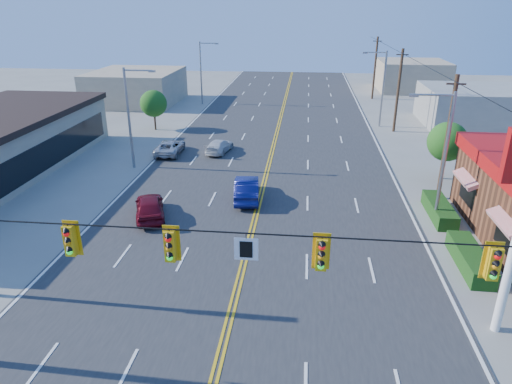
# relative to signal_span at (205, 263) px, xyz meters

# --- Properties ---
(ground) EXTENTS (160.00, 160.00, 0.00)m
(ground) POSITION_rel_signal_span_xyz_m (0.12, 0.00, -4.89)
(ground) COLOR gray
(ground) RESTS_ON ground
(road) EXTENTS (20.00, 120.00, 0.06)m
(road) POSITION_rel_signal_span_xyz_m (0.12, 20.00, -4.86)
(road) COLOR #2D2D30
(road) RESTS_ON ground
(signal_span) EXTENTS (24.32, 0.34, 9.00)m
(signal_span) POSITION_rel_signal_span_xyz_m (0.00, 0.00, 0.00)
(signal_span) COLOR #47301E
(signal_span) RESTS_ON ground
(streetlight_se) EXTENTS (2.55, 0.25, 8.00)m
(streetlight_se) POSITION_rel_signal_span_xyz_m (10.91, 14.00, -0.37)
(streetlight_se) COLOR gray
(streetlight_se) RESTS_ON ground
(streetlight_ne) EXTENTS (2.55, 0.25, 8.00)m
(streetlight_ne) POSITION_rel_signal_span_xyz_m (10.91, 38.00, -0.37)
(streetlight_ne) COLOR gray
(streetlight_ne) RESTS_ON ground
(streetlight_sw) EXTENTS (2.55, 0.25, 8.00)m
(streetlight_sw) POSITION_rel_signal_span_xyz_m (-10.67, 22.00, -0.37)
(streetlight_sw) COLOR gray
(streetlight_sw) RESTS_ON ground
(streetlight_nw) EXTENTS (2.55, 0.25, 8.00)m
(streetlight_nw) POSITION_rel_signal_span_xyz_m (-10.67, 48.00, -0.37)
(streetlight_nw) COLOR gray
(streetlight_nw) RESTS_ON ground
(utility_pole_near) EXTENTS (0.28, 0.28, 8.40)m
(utility_pole_near) POSITION_rel_signal_span_xyz_m (12.32, 18.00, -0.69)
(utility_pole_near) COLOR #47301E
(utility_pole_near) RESTS_ON ground
(utility_pole_mid) EXTENTS (0.28, 0.28, 8.40)m
(utility_pole_mid) POSITION_rel_signal_span_xyz_m (12.32, 36.00, -0.69)
(utility_pole_mid) COLOR #47301E
(utility_pole_mid) RESTS_ON ground
(utility_pole_far) EXTENTS (0.28, 0.28, 8.40)m
(utility_pole_far) POSITION_rel_signal_span_xyz_m (12.32, 54.00, -0.69)
(utility_pole_far) COLOR #47301E
(utility_pole_far) RESTS_ON ground
(tree_kfc_rear) EXTENTS (2.94, 2.94, 4.41)m
(tree_kfc_rear) POSITION_rel_signal_span_xyz_m (13.62, 22.00, -1.95)
(tree_kfc_rear) COLOR #47301E
(tree_kfc_rear) RESTS_ON ground
(tree_west) EXTENTS (2.80, 2.80, 4.20)m
(tree_west) POSITION_rel_signal_span_xyz_m (-12.88, 34.00, -2.09)
(tree_west) COLOR #47301E
(tree_west) RESTS_ON ground
(bld_east_mid) EXTENTS (12.00, 10.00, 4.00)m
(bld_east_mid) POSITION_rel_signal_span_xyz_m (22.12, 40.00, -2.89)
(bld_east_mid) COLOR gray
(bld_east_mid) RESTS_ON ground
(bld_west_far) EXTENTS (11.00, 12.00, 4.20)m
(bld_west_far) POSITION_rel_signal_span_xyz_m (-19.88, 48.00, -2.79)
(bld_west_far) COLOR tan
(bld_west_far) RESTS_ON ground
(bld_east_far) EXTENTS (10.00, 10.00, 4.40)m
(bld_east_far) POSITION_rel_signal_span_xyz_m (19.12, 62.00, -2.69)
(bld_east_far) COLOR tan
(bld_east_far) RESTS_ON ground
(car_magenta) EXTENTS (3.03, 4.58, 1.45)m
(car_magenta) POSITION_rel_signal_span_xyz_m (-6.43, 12.79, -4.16)
(car_magenta) COLOR maroon
(car_magenta) RESTS_ON ground
(car_blue) EXTENTS (2.08, 4.72, 1.51)m
(car_blue) POSITION_rel_signal_span_xyz_m (-0.79, 16.34, -4.13)
(car_blue) COLOR #0E1355
(car_blue) RESTS_ON ground
(car_white) EXTENTS (2.31, 4.20, 1.15)m
(car_white) POSITION_rel_signal_span_xyz_m (-4.59, 26.63, -4.31)
(car_white) COLOR silver
(car_white) RESTS_ON ground
(car_silver) EXTENTS (2.20, 4.52, 1.24)m
(car_silver) POSITION_rel_signal_span_xyz_m (-8.88, 25.71, -4.27)
(car_silver) COLOR #B4B4B9
(car_silver) RESTS_ON ground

